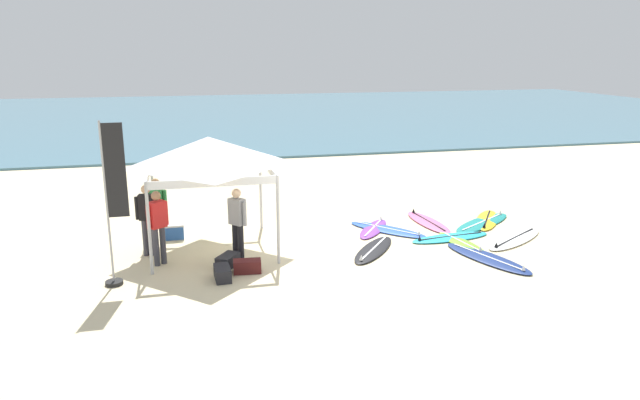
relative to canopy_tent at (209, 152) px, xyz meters
name	(u,v)px	position (x,y,z in m)	size (l,w,h in m)	color
ground_plane	(326,256)	(2.55, -1.21, -2.39)	(80.00, 80.00, 0.00)	beige
sea	(223,115)	(2.55, 29.44, -2.34)	(80.00, 36.00, 0.10)	teal
canopy_tent	(209,152)	(0.00, 0.00, 0.00)	(2.90, 2.90, 2.75)	#B7B7BC
surfboard_pink	(428,222)	(5.98, 0.71, -2.35)	(0.76, 2.27, 0.19)	pink
surfboard_white	(515,239)	(7.52, -1.19, -2.35)	(2.41, 1.87, 0.19)	white
surfboard_purple	(373,229)	(4.30, 0.49, -2.35)	(1.48, 1.84, 0.19)	purple
surfboard_navy	(488,258)	(6.13, -2.30, -2.35)	(1.43, 2.56, 0.19)	navy
surfboard_cyan	(450,237)	(5.96, -0.69, -2.35)	(2.26, 0.85, 0.19)	#23B2CC
surfboard_black	(374,250)	(3.75, -1.12, -2.35)	(1.78, 2.08, 0.19)	black
surfboard_lime	(462,243)	(6.05, -1.16, -2.35)	(0.76, 1.88, 0.19)	#7AD12D
surfboard_yellow	(487,220)	(7.68, 0.50, -2.35)	(1.68, 2.09, 0.19)	yellow
surfboard_blue	(388,229)	(4.64, 0.33, -2.35)	(1.94, 2.16, 0.19)	blue
surfboard_teal	(483,223)	(7.44, 0.30, -2.35)	(2.51, 1.96, 0.19)	#19847F
person_red	(158,223)	(-1.23, -0.83, -1.40)	(0.46, 0.39, 1.71)	#383842
person_grey	(237,220)	(0.52, -1.01, -1.40)	(0.40, 0.44, 1.71)	black
person_green	(157,207)	(-1.28, 0.50, -1.40)	(0.50, 0.36, 1.71)	#2D2D33
person_black	(148,215)	(-1.48, -0.14, -1.40)	(0.54, 0.27, 1.71)	#383842
banner_flag	(113,211)	(-2.03, -1.81, -0.81)	(0.60, 0.36, 3.40)	#99999E
gear_bag_near_tent	(223,273)	(0.07, -2.06, -2.25)	(0.60, 0.32, 0.28)	#232328
gear_bag_by_pole	(228,261)	(0.24, -1.34, -2.25)	(0.60, 0.32, 0.28)	#232328
gear_bag_on_sand	(247,266)	(0.62, -1.78, -2.25)	(0.60, 0.32, 0.28)	#4C1919
cooler_box	(174,231)	(-0.92, 1.01, -2.19)	(0.50, 0.36, 0.39)	#2D60B7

